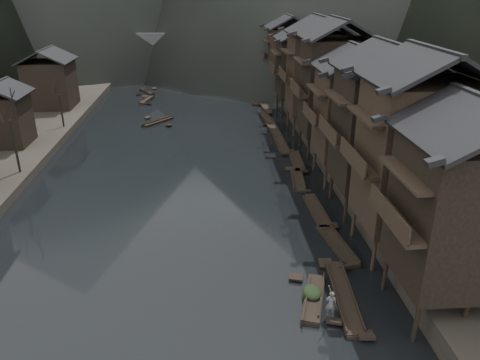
{
  "coord_description": "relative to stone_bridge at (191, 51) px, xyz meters",
  "views": [
    {
      "loc": [
        2.92,
        -30.39,
        18.72
      ],
      "look_at": [
        5.68,
        7.53,
        2.5
      ],
      "focal_mm": 35.0,
      "sensor_mm": 36.0,
      "label": 1
    }
  ],
  "objects": [
    {
      "name": "water",
      "position": [
        0.0,
        -72.0,
        -5.11
      ],
      "size": [
        300.0,
        300.0,
        0.0
      ],
      "primitive_type": "plane",
      "color": "black",
      "rests_on": "ground"
    },
    {
      "name": "right_bank",
      "position": [
        35.0,
        -32.0,
        -4.21
      ],
      "size": [
        40.0,
        200.0,
        1.8
      ],
      "primitive_type": "cube",
      "color": "#2D2823",
      "rests_on": "ground"
    },
    {
      "name": "stilt_houses",
      "position": [
        17.28,
        -53.12,
        3.81
      ],
      "size": [
        9.0,
        67.6,
        15.4
      ],
      "color": "black",
      "rests_on": "ground"
    },
    {
      "name": "moored_sampans",
      "position": [
        11.93,
        -51.13,
        -4.91
      ],
      "size": [
        3.05,
        62.08,
        0.47
      ],
      "color": "black",
      "rests_on": "water"
    },
    {
      "name": "midriver_boats",
      "position": [
        -6.33,
        -26.0,
        -4.91
      ],
      "size": [
        7.69,
        25.36,
        0.45
      ],
      "color": "black",
      "rests_on": "water"
    },
    {
      "name": "stone_bridge",
      "position": [
        0.0,
        0.0,
        0.0
      ],
      "size": [
        40.0,
        6.0,
        9.0
      ],
      "color": "#4C4C4F",
      "rests_on": "ground"
    },
    {
      "name": "hero_sampan",
      "position": [
        9.36,
        -78.47,
        -4.91
      ],
      "size": [
        2.56,
        5.42,
        0.44
      ],
      "color": "black",
      "rests_on": "water"
    },
    {
      "name": "cargo_heap",
      "position": [
        9.29,
        -78.24,
        -4.31
      ],
      "size": [
        1.19,
        1.56,
        0.71
      ],
      "primitive_type": "ellipsoid",
      "color": "black",
      "rests_on": "hero_sampan"
    },
    {
      "name": "boatman",
      "position": [
        9.93,
        -80.28,
        -3.78
      ],
      "size": [
        0.74,
        0.58,
        1.78
      ],
      "primitive_type": "imported",
      "rotation": [
        0.0,
        0.0,
        2.88
      ],
      "color": "slate",
      "rests_on": "hero_sampan"
    },
    {
      "name": "bamboo_pole",
      "position": [
        10.13,
        -80.28,
        -1.19
      ],
      "size": [
        1.39,
        1.64,
        3.41
      ],
      "primitive_type": "cylinder",
      "rotation": [
        0.54,
        0.0,
        -0.7
      ],
      "color": "#8C7A51",
      "rests_on": "boatman"
    }
  ]
}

